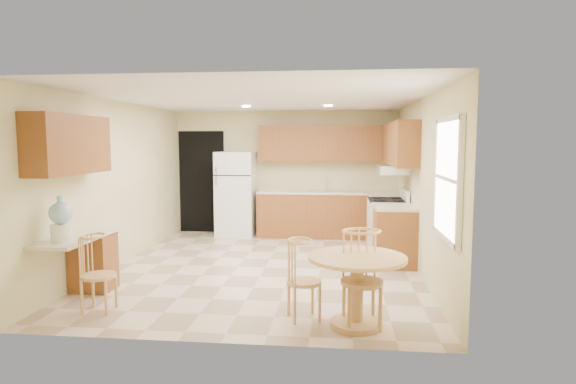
# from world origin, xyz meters

# --- Properties ---
(floor) EXTENTS (5.50, 5.50, 0.00)m
(floor) POSITION_xyz_m (0.00, 0.00, 0.00)
(floor) COLOR beige
(floor) RESTS_ON ground
(ceiling) EXTENTS (4.50, 5.50, 0.02)m
(ceiling) POSITION_xyz_m (0.00, 0.00, 2.50)
(ceiling) COLOR white
(ceiling) RESTS_ON wall_back
(wall_back) EXTENTS (4.50, 0.02, 2.50)m
(wall_back) POSITION_xyz_m (0.00, 2.75, 1.25)
(wall_back) COLOR beige
(wall_back) RESTS_ON floor
(wall_front) EXTENTS (4.50, 0.02, 2.50)m
(wall_front) POSITION_xyz_m (0.00, -2.75, 1.25)
(wall_front) COLOR beige
(wall_front) RESTS_ON floor
(wall_left) EXTENTS (0.02, 5.50, 2.50)m
(wall_left) POSITION_xyz_m (-2.25, 0.00, 1.25)
(wall_left) COLOR beige
(wall_left) RESTS_ON floor
(wall_right) EXTENTS (0.02, 5.50, 2.50)m
(wall_right) POSITION_xyz_m (2.25, 0.00, 1.25)
(wall_right) COLOR beige
(wall_right) RESTS_ON floor
(doorway) EXTENTS (0.90, 0.02, 2.10)m
(doorway) POSITION_xyz_m (-1.75, 2.73, 1.05)
(doorway) COLOR black
(doorway) RESTS_ON floor
(base_cab_back) EXTENTS (2.75, 0.60, 0.87)m
(base_cab_back) POSITION_xyz_m (0.88, 2.45, 0.43)
(base_cab_back) COLOR brown
(base_cab_back) RESTS_ON floor
(counter_back) EXTENTS (2.75, 0.63, 0.04)m
(counter_back) POSITION_xyz_m (0.88, 2.45, 0.89)
(counter_back) COLOR beige
(counter_back) RESTS_ON base_cab_back
(base_cab_right_a) EXTENTS (0.60, 0.59, 0.87)m
(base_cab_right_a) POSITION_xyz_m (1.95, 1.85, 0.43)
(base_cab_right_a) COLOR brown
(base_cab_right_a) RESTS_ON floor
(counter_right_a) EXTENTS (0.63, 0.59, 0.04)m
(counter_right_a) POSITION_xyz_m (1.95, 1.85, 0.89)
(counter_right_a) COLOR beige
(counter_right_a) RESTS_ON base_cab_right_a
(base_cab_right_b) EXTENTS (0.60, 0.80, 0.87)m
(base_cab_right_b) POSITION_xyz_m (1.95, 0.40, 0.43)
(base_cab_right_b) COLOR brown
(base_cab_right_b) RESTS_ON floor
(counter_right_b) EXTENTS (0.63, 0.80, 0.04)m
(counter_right_b) POSITION_xyz_m (1.95, 0.40, 0.89)
(counter_right_b) COLOR beige
(counter_right_b) RESTS_ON base_cab_right_b
(upper_cab_back) EXTENTS (2.75, 0.33, 0.70)m
(upper_cab_back) POSITION_xyz_m (0.88, 2.58, 1.85)
(upper_cab_back) COLOR brown
(upper_cab_back) RESTS_ON wall_back
(upper_cab_right) EXTENTS (0.33, 2.42, 0.70)m
(upper_cab_right) POSITION_xyz_m (2.08, 1.21, 1.85)
(upper_cab_right) COLOR brown
(upper_cab_right) RESTS_ON wall_right
(upper_cab_left) EXTENTS (0.33, 1.40, 0.70)m
(upper_cab_left) POSITION_xyz_m (-2.08, -1.60, 1.85)
(upper_cab_left) COLOR brown
(upper_cab_left) RESTS_ON wall_left
(sink) EXTENTS (0.78, 0.44, 0.01)m
(sink) POSITION_xyz_m (0.85, 2.45, 0.91)
(sink) COLOR silver
(sink) RESTS_ON counter_back
(range_hood) EXTENTS (0.50, 0.76, 0.14)m
(range_hood) POSITION_xyz_m (2.00, 1.18, 1.42)
(range_hood) COLOR silver
(range_hood) RESTS_ON upper_cab_right
(desk_pedestal) EXTENTS (0.48, 0.42, 0.72)m
(desk_pedestal) POSITION_xyz_m (-2.00, -1.32, 0.36)
(desk_pedestal) COLOR brown
(desk_pedestal) RESTS_ON floor
(desk_top) EXTENTS (0.50, 1.20, 0.04)m
(desk_top) POSITION_xyz_m (-2.00, -1.70, 0.75)
(desk_top) COLOR beige
(desk_top) RESTS_ON desk_pedestal
(window) EXTENTS (0.06, 1.12, 1.30)m
(window) POSITION_xyz_m (2.23, -1.85, 1.50)
(window) COLOR white
(window) RESTS_ON wall_right
(can_light_a) EXTENTS (0.14, 0.14, 0.02)m
(can_light_a) POSITION_xyz_m (-0.50, 1.20, 2.48)
(can_light_a) COLOR white
(can_light_a) RESTS_ON ceiling
(can_light_b) EXTENTS (0.14, 0.14, 0.02)m
(can_light_b) POSITION_xyz_m (0.90, 1.20, 2.48)
(can_light_b) COLOR white
(can_light_b) RESTS_ON ceiling
(refrigerator) EXTENTS (0.74, 0.72, 1.68)m
(refrigerator) POSITION_xyz_m (-0.95, 2.40, 0.84)
(refrigerator) COLOR white
(refrigerator) RESTS_ON floor
(stove) EXTENTS (0.65, 0.76, 1.09)m
(stove) POSITION_xyz_m (1.92, 1.18, 0.47)
(stove) COLOR white
(stove) RESTS_ON floor
(dining_table) EXTENTS (1.00, 1.00, 0.74)m
(dining_table) POSITION_xyz_m (1.29, -2.20, 0.48)
(dining_table) COLOR tan
(dining_table) RESTS_ON floor
(chair_table_a) EXTENTS (0.38, 0.49, 0.85)m
(chair_table_a) POSITION_xyz_m (0.74, -2.12, 0.52)
(chair_table_a) COLOR tan
(chair_table_a) RESTS_ON floor
(chair_table_b) EXTENTS (0.43, 0.44, 0.98)m
(chair_table_b) POSITION_xyz_m (1.34, -2.29, 0.60)
(chair_table_b) COLOR tan
(chair_table_b) RESTS_ON floor
(chair_desk) EXTENTS (0.38, 0.49, 0.85)m
(chair_desk) POSITION_xyz_m (-1.55, -2.13, 0.52)
(chair_desk) COLOR tan
(chair_desk) RESTS_ON floor
(water_crock) EXTENTS (0.25, 0.25, 0.52)m
(water_crock) POSITION_xyz_m (-2.00, -1.99, 1.00)
(water_crock) COLOR white
(water_crock) RESTS_ON desk_top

